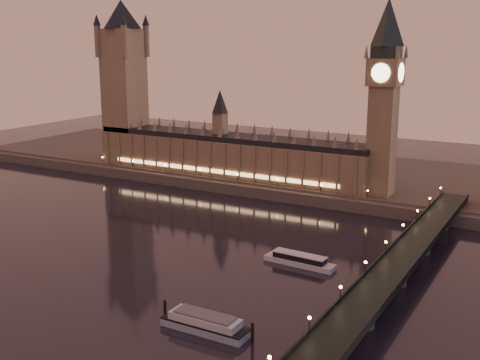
# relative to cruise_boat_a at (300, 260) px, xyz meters

# --- Properties ---
(ground) EXTENTS (700.00, 700.00, 0.00)m
(ground) POSITION_rel_cruise_boat_a_xyz_m (-53.26, -19.07, -2.06)
(ground) COLOR black
(ground) RESTS_ON ground
(far_embankment) EXTENTS (560.00, 130.00, 6.00)m
(far_embankment) POSITION_rel_cruise_boat_a_xyz_m (-23.26, 145.93, 0.94)
(far_embankment) COLOR #423D35
(far_embankment) RESTS_ON ground
(palace_of_westminster) EXTENTS (180.00, 26.62, 52.00)m
(palace_of_westminster) POSITION_rel_cruise_boat_a_xyz_m (-93.38, 101.92, 19.65)
(palace_of_westminster) COLOR brown
(palace_of_westminster) RESTS_ON ground
(victoria_tower) EXTENTS (31.68, 31.68, 118.00)m
(victoria_tower) POSITION_rel_cruise_boat_a_xyz_m (-173.26, 101.93, 63.73)
(victoria_tower) COLOR brown
(victoria_tower) RESTS_ON ground
(big_ben) EXTENTS (17.68, 17.68, 104.00)m
(big_ben) POSITION_rel_cruise_boat_a_xyz_m (0.73, 101.92, 61.89)
(big_ben) COLOR brown
(big_ben) RESTS_ON ground
(westminster_bridge) EXTENTS (13.20, 260.00, 15.30)m
(westminster_bridge) POSITION_rel_cruise_boat_a_xyz_m (38.35, -19.07, 3.46)
(westminster_bridge) COLOR black
(westminster_bridge) RESTS_ON ground
(cruise_boat_a) EXTENTS (29.49, 7.70, 4.68)m
(cruise_boat_a) POSITION_rel_cruise_boat_a_xyz_m (0.00, 0.00, 0.00)
(cruise_boat_a) COLOR silver
(cruise_boat_a) RESTS_ON ground
(moored_barge) EXTENTS (32.98, 8.05, 6.05)m
(moored_barge) POSITION_rel_cruise_boat_a_xyz_m (-2.52, -65.11, 0.49)
(moored_barge) COLOR #889CAD
(moored_barge) RESTS_ON ground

